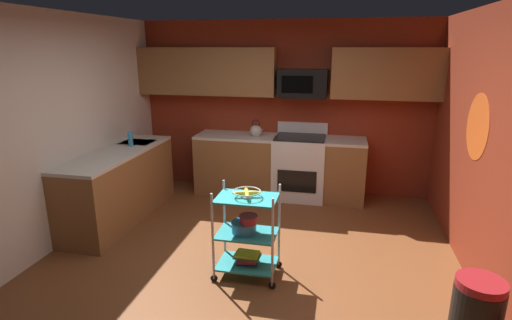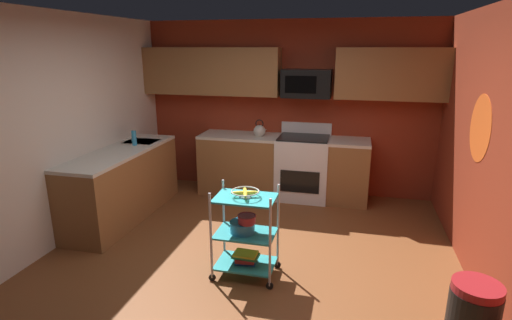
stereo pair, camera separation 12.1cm
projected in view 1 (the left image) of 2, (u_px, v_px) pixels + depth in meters
floor at (247, 266)px, 4.21m from camera, size 4.40×4.80×0.04m
wall_back at (283, 108)px, 6.13m from camera, size 4.52×0.06×2.60m
wall_left at (45, 134)px, 4.30m from camera, size 0.06×4.80×2.60m
wall_right at (500, 158)px, 3.39m from camera, size 0.06×4.80×2.60m
wall_flower_decal at (477, 127)px, 3.92m from camera, size 0.00×0.66×0.66m
counter_run at (214, 174)px, 5.69m from camera, size 3.46×2.58×0.92m
oven_range at (299, 166)px, 5.99m from camera, size 0.76×0.65×1.10m
upper_cabinets at (277, 72)px, 5.81m from camera, size 4.40×0.33×0.70m
microwave at (303, 83)px, 5.75m from camera, size 0.70×0.39×0.40m
rolling_cart at (247, 233)px, 3.90m from camera, size 0.64×0.41×0.91m
fruit_bowl at (247, 193)px, 3.78m from camera, size 0.27×0.27×0.07m
mixing_bowl_large at (244, 227)px, 3.89m from camera, size 0.25×0.25×0.11m
mixing_bowl_small at (248, 219)px, 3.82m from camera, size 0.18×0.18×0.08m
book_stack at (247, 258)px, 3.97m from camera, size 0.26×0.18×0.11m
kettle at (256, 131)px, 5.98m from camera, size 0.21×0.18×0.26m
dish_soap_bottle at (130, 139)px, 5.35m from camera, size 0.06×0.06×0.20m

